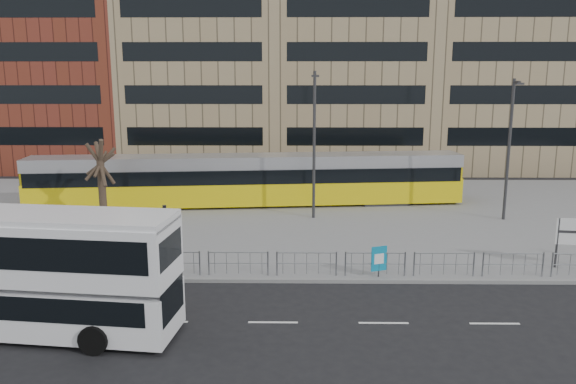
{
  "coord_description": "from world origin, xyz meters",
  "views": [
    {
      "loc": [
        -1.21,
        -22.93,
        8.74
      ],
      "look_at": [
        -1.59,
        6.0,
        2.77
      ],
      "focal_mm": 35.0,
      "sensor_mm": 36.0,
      "label": 1
    }
  ],
  "objects_px": {
    "pedestrian": "(111,237)",
    "lamp_post_west": "(314,140)",
    "double_decker_bus": "(20,268)",
    "tram": "(248,180)",
    "ad_panel": "(379,259)",
    "traffic_light_west": "(165,230)",
    "bare_tree": "(99,136)",
    "lamp_post_east": "(510,144)"
  },
  "relations": [
    {
      "from": "tram",
      "to": "lamp_post_east",
      "type": "relative_size",
      "value": 3.43
    },
    {
      "from": "tram",
      "to": "lamp_post_west",
      "type": "xyz_separation_m",
      "value": [
        4.32,
        -3.56,
        3.12
      ]
    },
    {
      "from": "traffic_light_west",
      "to": "lamp_post_east",
      "type": "height_order",
      "value": "lamp_post_east"
    },
    {
      "from": "lamp_post_east",
      "to": "ad_panel",
      "type": "bearing_deg",
      "value": -131.98
    },
    {
      "from": "double_decker_bus",
      "to": "pedestrian",
      "type": "relative_size",
      "value": 6.93
    },
    {
      "from": "tram",
      "to": "pedestrian",
      "type": "relative_size",
      "value": 18.41
    },
    {
      "from": "lamp_post_east",
      "to": "bare_tree",
      "type": "xyz_separation_m",
      "value": [
        -23.98,
        -1.78,
        0.63
      ]
    },
    {
      "from": "ad_panel",
      "to": "lamp_post_west",
      "type": "height_order",
      "value": "lamp_post_west"
    },
    {
      "from": "pedestrian",
      "to": "traffic_light_west",
      "type": "bearing_deg",
      "value": -140.55
    },
    {
      "from": "double_decker_bus",
      "to": "lamp_post_east",
      "type": "relative_size",
      "value": 1.29
    },
    {
      "from": "bare_tree",
      "to": "lamp_post_east",
      "type": "bearing_deg",
      "value": 4.25
    },
    {
      "from": "tram",
      "to": "traffic_light_west",
      "type": "distance_m",
      "value": 13.82
    },
    {
      "from": "traffic_light_west",
      "to": "bare_tree",
      "type": "distance_m",
      "value": 10.23
    },
    {
      "from": "pedestrian",
      "to": "lamp_post_west",
      "type": "distance_m",
      "value": 13.13
    },
    {
      "from": "double_decker_bus",
      "to": "tram",
      "type": "distance_m",
      "value": 20.2
    },
    {
      "from": "double_decker_bus",
      "to": "lamp_post_west",
      "type": "relative_size",
      "value": 1.23
    },
    {
      "from": "bare_tree",
      "to": "double_decker_bus",
      "type": "bearing_deg",
      "value": -82.47
    },
    {
      "from": "ad_panel",
      "to": "lamp_post_west",
      "type": "relative_size",
      "value": 0.15
    },
    {
      "from": "double_decker_bus",
      "to": "tram",
      "type": "height_order",
      "value": "double_decker_bus"
    },
    {
      "from": "double_decker_bus",
      "to": "lamp_post_west",
      "type": "xyz_separation_m",
      "value": [
        10.53,
        15.66,
        2.66
      ]
    },
    {
      "from": "pedestrian",
      "to": "tram",
      "type": "bearing_deg",
      "value": -39.22
    },
    {
      "from": "lamp_post_east",
      "to": "bare_tree",
      "type": "height_order",
      "value": "lamp_post_east"
    },
    {
      "from": "traffic_light_west",
      "to": "bare_tree",
      "type": "bearing_deg",
      "value": 102.49
    },
    {
      "from": "traffic_light_west",
      "to": "lamp_post_west",
      "type": "height_order",
      "value": "lamp_post_west"
    },
    {
      "from": "lamp_post_west",
      "to": "double_decker_bus",
      "type": "bearing_deg",
      "value": -123.92
    },
    {
      "from": "lamp_post_west",
      "to": "tram",
      "type": "bearing_deg",
      "value": 140.55
    },
    {
      "from": "pedestrian",
      "to": "lamp_post_west",
      "type": "relative_size",
      "value": 0.18
    },
    {
      "from": "traffic_light_west",
      "to": "bare_tree",
      "type": "height_order",
      "value": "bare_tree"
    },
    {
      "from": "lamp_post_west",
      "to": "lamp_post_east",
      "type": "bearing_deg",
      "value": -1.27
    },
    {
      "from": "double_decker_bus",
      "to": "traffic_light_west",
      "type": "height_order",
      "value": "double_decker_bus"
    },
    {
      "from": "double_decker_bus",
      "to": "tram",
      "type": "bearing_deg",
      "value": 78.65
    },
    {
      "from": "tram",
      "to": "ad_panel",
      "type": "bearing_deg",
      "value": -69.75
    },
    {
      "from": "ad_panel",
      "to": "traffic_light_west",
      "type": "xyz_separation_m",
      "value": [
        -9.36,
        0.38,
        1.17
      ]
    },
    {
      "from": "double_decker_bus",
      "to": "bare_tree",
      "type": "xyz_separation_m",
      "value": [
        -1.8,
        13.62,
        3.07
      ]
    },
    {
      "from": "double_decker_bus",
      "to": "bare_tree",
      "type": "relative_size",
      "value": 1.48
    },
    {
      "from": "tram",
      "to": "ad_panel",
      "type": "xyz_separation_m",
      "value": [
        6.84,
        -13.96,
        -0.91
      ]
    },
    {
      "from": "bare_tree",
      "to": "ad_panel",
      "type": "bearing_deg",
      "value": -29.4
    },
    {
      "from": "ad_panel",
      "to": "tram",
      "type": "bearing_deg",
      "value": 95.64
    },
    {
      "from": "ad_panel",
      "to": "bare_tree",
      "type": "distance_m",
      "value": 17.61
    },
    {
      "from": "ad_panel",
      "to": "pedestrian",
      "type": "height_order",
      "value": "pedestrian"
    },
    {
      "from": "ad_panel",
      "to": "double_decker_bus",
      "type": "bearing_deg",
      "value": -178.53
    },
    {
      "from": "double_decker_bus",
      "to": "ad_panel",
      "type": "xyz_separation_m",
      "value": [
        13.05,
        5.25,
        -1.37
      ]
    }
  ]
}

